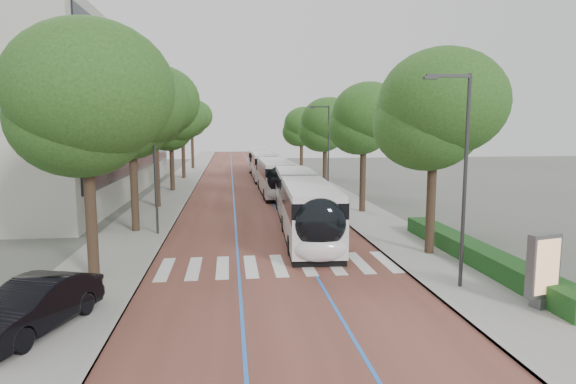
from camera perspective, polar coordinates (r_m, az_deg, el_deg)
ground at (r=20.91m, az=-1.39°, el=-9.52°), size 160.00×160.00×0.00m
road at (r=60.24m, az=-5.10°, el=1.67°), size 11.00×140.00×0.02m
sidewalk_left at (r=60.47m, az=-12.22°, el=1.59°), size 4.00×140.00×0.12m
sidewalk_right at (r=60.94m, az=1.97°, el=1.80°), size 4.00×140.00×0.12m
kerb_left at (r=60.32m, az=-10.42°, el=1.63°), size 0.20×140.00×0.14m
kerb_right at (r=60.68m, az=0.20°, el=1.78°), size 0.20×140.00×0.14m
zebra_crossing at (r=21.88m, az=-1.12°, el=-8.67°), size 10.55×3.60×0.01m
lane_line_left at (r=60.21m, az=-6.62°, el=1.66°), size 0.12×126.00×0.01m
lane_line_right at (r=60.32m, az=-3.58°, el=1.70°), size 0.12×126.00×0.01m
office_building at (r=51.02m, az=-27.34°, el=7.67°), size 18.11×40.00×14.00m
hedge at (r=23.43m, az=21.51°, el=-6.86°), size 1.20×14.00×0.80m
streetlight_near at (r=18.99m, az=19.84°, el=3.13°), size 1.82×0.20×8.00m
streetlight_far at (r=42.79m, az=4.58°, el=5.75°), size 1.82×0.20×8.00m
lamp_post_left at (r=28.28m, az=-15.46°, el=3.18°), size 0.14×0.14×8.00m
trees_left at (r=42.51m, az=-14.66°, el=8.57°), size 6.43×61.08×10.26m
trees_right at (r=41.56m, az=6.49°, el=7.92°), size 5.94×47.62×9.28m
lead_bus at (r=29.37m, az=1.68°, el=-1.29°), size 3.52×18.51×3.20m
bus_queued_0 at (r=44.60m, az=-1.59°, el=1.73°), size 2.56×12.40×3.20m
bus_queued_1 at (r=58.05m, az=-2.94°, el=3.06°), size 2.65×12.42×3.20m
bus_queued_2 at (r=70.98m, az=-3.52°, el=3.87°), size 3.30×12.53×3.20m
ad_panel at (r=18.42m, az=27.99°, el=-8.09°), size 1.26×0.62×2.53m
parked_car at (r=16.53m, az=-27.86°, el=-11.82°), size 3.06×5.00×1.55m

